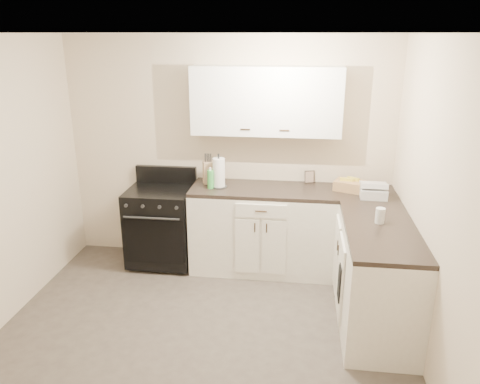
# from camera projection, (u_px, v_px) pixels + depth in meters

# --- Properties ---
(floor) EXTENTS (3.60, 3.60, 0.00)m
(floor) POSITION_uv_depth(u_px,v_px,m) (197.00, 348.00, 3.91)
(floor) COLOR #473F38
(floor) RESTS_ON ground
(ceiling) EXTENTS (3.60, 3.60, 0.00)m
(ceiling) POSITION_uv_depth(u_px,v_px,m) (186.00, 33.00, 3.11)
(ceiling) COLOR white
(ceiling) RESTS_ON wall_back
(wall_back) EXTENTS (3.60, 0.00, 3.60)m
(wall_back) POSITION_uv_depth(u_px,v_px,m) (228.00, 152.00, 5.20)
(wall_back) COLOR beige
(wall_back) RESTS_ON ground
(wall_right) EXTENTS (0.00, 3.60, 3.60)m
(wall_right) POSITION_uv_depth(u_px,v_px,m) (442.00, 220.00, 3.29)
(wall_right) COLOR beige
(wall_right) RESTS_ON ground
(wall_front) EXTENTS (3.60, 0.00, 3.60)m
(wall_front) POSITION_uv_depth(u_px,v_px,m) (89.00, 372.00, 1.82)
(wall_front) COLOR beige
(wall_front) RESTS_ON ground
(base_cabinets_back) EXTENTS (1.55, 0.60, 0.90)m
(base_cabinets_back) POSITION_uv_depth(u_px,v_px,m) (263.00, 231.00, 5.12)
(base_cabinets_back) COLOR white
(base_cabinets_back) RESTS_ON floor
(base_cabinets_right) EXTENTS (0.60, 1.90, 0.90)m
(base_cabinets_right) POSITION_uv_depth(u_px,v_px,m) (372.00, 264.00, 4.38)
(base_cabinets_right) COLOR white
(base_cabinets_right) RESTS_ON floor
(countertop_back) EXTENTS (1.55, 0.60, 0.04)m
(countertop_back) POSITION_uv_depth(u_px,v_px,m) (264.00, 190.00, 4.97)
(countertop_back) COLOR black
(countertop_back) RESTS_ON base_cabinets_back
(countertop_right) EXTENTS (0.60, 1.90, 0.04)m
(countertop_right) POSITION_uv_depth(u_px,v_px,m) (376.00, 217.00, 4.23)
(countertop_right) COLOR black
(countertop_right) RESTS_ON base_cabinets_right
(upper_cabinets) EXTENTS (1.55, 0.30, 0.70)m
(upper_cabinets) POSITION_uv_depth(u_px,v_px,m) (266.00, 101.00, 4.82)
(upper_cabinets) COLOR white
(upper_cabinets) RESTS_ON wall_back
(stove) EXTENTS (0.70, 0.60, 0.85)m
(stove) POSITION_uv_depth(u_px,v_px,m) (161.00, 225.00, 5.23)
(stove) COLOR black
(stove) RESTS_ON floor
(knife_block) EXTENTS (0.14, 0.13, 0.24)m
(knife_block) POSITION_uv_depth(u_px,v_px,m) (208.00, 173.00, 5.09)
(knife_block) COLOR #D6B283
(knife_block) RESTS_ON countertop_back
(paper_towel) EXTENTS (0.16, 0.16, 0.31)m
(paper_towel) POSITION_uv_depth(u_px,v_px,m) (219.00, 173.00, 4.96)
(paper_towel) COLOR white
(paper_towel) RESTS_ON countertop_back
(soap_bottle) EXTENTS (0.08, 0.08, 0.20)m
(soap_bottle) POSITION_uv_depth(u_px,v_px,m) (210.00, 179.00, 4.94)
(soap_bottle) COLOR green
(soap_bottle) RESTS_ON countertop_back
(picture_frame) EXTENTS (0.11, 0.06, 0.14)m
(picture_frame) POSITION_uv_depth(u_px,v_px,m) (310.00, 177.00, 5.13)
(picture_frame) COLOR black
(picture_frame) RESTS_ON countertop_back
(wicker_basket) EXTENTS (0.37, 0.31, 0.10)m
(wicker_basket) POSITION_uv_depth(u_px,v_px,m) (350.00, 186.00, 4.88)
(wicker_basket) COLOR tan
(wicker_basket) RESTS_ON countertop_right
(countertop_grill) EXTENTS (0.27, 0.25, 0.10)m
(countertop_grill) POSITION_uv_depth(u_px,v_px,m) (373.00, 193.00, 4.68)
(countertop_grill) COLOR silver
(countertop_grill) RESTS_ON countertop_right
(glass_jar) EXTENTS (0.09, 0.09, 0.14)m
(glass_jar) POSITION_uv_depth(u_px,v_px,m) (380.00, 216.00, 4.04)
(glass_jar) COLOR silver
(glass_jar) RESTS_ON countertop_right
(oven_mitt_near) EXTENTS (0.02, 0.15, 0.25)m
(oven_mitt_near) POSITION_uv_depth(u_px,v_px,m) (340.00, 280.00, 4.01)
(oven_mitt_near) COLOR black
(oven_mitt_near) RESTS_ON base_cabinets_right
(oven_mitt_far) EXTENTS (0.02, 0.17, 0.29)m
(oven_mitt_far) POSITION_uv_depth(u_px,v_px,m) (340.00, 284.00, 4.04)
(oven_mitt_far) COLOR black
(oven_mitt_far) RESTS_ON base_cabinets_right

